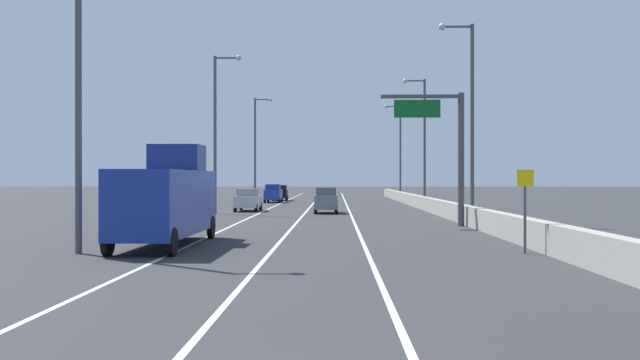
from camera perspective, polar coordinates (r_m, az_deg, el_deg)
ground_plane at (r=70.82m, az=0.95°, el=-2.04°), size 320.00×320.00×0.00m
lane_stripe_left at (r=62.10m, az=-4.18°, el=-2.34°), size 0.16×130.00×0.00m
lane_stripe_center at (r=61.87m, az=-0.95°, el=-2.35°), size 0.16×130.00×0.00m
lane_stripe_right at (r=61.83m, az=2.30°, el=-2.35°), size 0.16×130.00×0.00m
jersey_barrier_right at (r=47.44m, az=10.55°, el=-2.45°), size 0.60×120.00×1.10m
overhead_sign_gantry at (r=40.56m, az=10.23°, el=3.01°), size 4.68×0.36×7.50m
speed_advisory_sign at (r=26.36m, az=16.14°, el=-1.88°), size 0.60×0.11×3.00m
lamp_post_right_second at (r=43.64m, az=11.84°, el=5.51°), size 2.14×0.44×12.01m
lamp_post_right_third at (r=66.92m, az=8.21°, el=3.64°), size 2.14×0.44×12.01m
lamp_post_right_fourth at (r=90.33m, az=6.33°, el=2.73°), size 2.14×0.44×12.01m
lamp_post_left_near at (r=26.97m, az=-18.39°, el=8.85°), size 2.14×0.44×12.01m
lamp_post_left_mid at (r=54.31m, az=-8.20°, el=4.45°), size 2.14×0.44×12.01m
lamp_post_left_far at (r=82.33m, az=-5.09°, el=2.98°), size 2.14×0.44×12.01m
car_blue_0 at (r=78.76m, az=-3.77°, el=-1.09°), size 1.82×4.25×2.03m
car_silver_1 at (r=58.41m, az=-5.79°, el=-1.59°), size 1.91×4.60×1.86m
car_gray_2 at (r=54.64m, az=0.47°, el=-1.64°), size 1.84×4.04×2.00m
car_black_3 at (r=85.34m, az=-3.22°, el=-1.04°), size 1.98×4.60×1.87m
box_truck at (r=28.90m, az=-12.19°, el=-1.49°), size 2.52×8.75×4.10m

